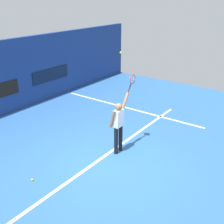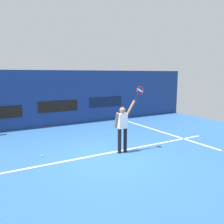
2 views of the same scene
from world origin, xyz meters
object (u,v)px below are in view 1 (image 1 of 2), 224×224
object	(u,v)px
tennis_player	(118,124)
tennis_racket	(132,80)
spare_ball	(32,180)
tennis_ball	(121,53)

from	to	relation	value
tennis_player	tennis_racket	xyz separation A→B (m)	(0.73, -0.00, 1.23)
tennis_player	tennis_racket	bearing A→B (deg)	-0.33
spare_ball	tennis_player	bearing A→B (deg)	-20.74
tennis_racket	spare_ball	xyz separation A→B (m)	(-3.42, 1.02, -2.20)
tennis_ball	spare_ball	distance (m)	4.36
tennis_player	tennis_racket	distance (m)	1.43
tennis_racket	spare_ball	bearing A→B (deg)	163.37
tennis_player	tennis_racket	size ratio (longest dim) A/B	3.21
tennis_player	tennis_ball	world-z (taller)	tennis_ball
tennis_racket	tennis_ball	xyz separation A→B (m)	(-0.58, 0.05, 0.96)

